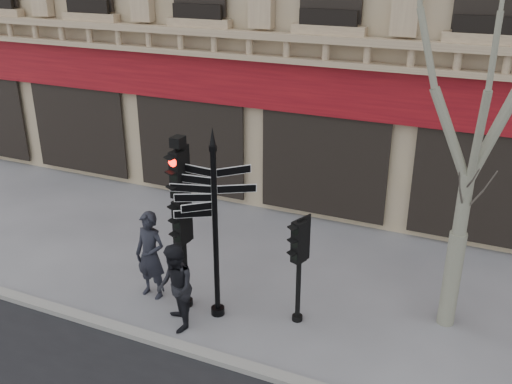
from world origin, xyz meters
TOP-DOWN VIEW (x-y plane):
  - ground at (0.00, 0.00)m, footprint 80.00×80.00m
  - kerb at (0.00, -1.40)m, footprint 80.00×0.25m
  - fingerpost at (-0.55, -0.11)m, footprint 2.12×2.12m
  - traffic_signal_main at (-1.29, -0.09)m, footprint 0.44×0.34m
  - traffic_signal_secondary at (0.99, 0.35)m, footprint 0.44×0.38m
  - plane_tree at (3.70, 1.46)m, footprint 2.89×2.89m
  - pedestrian_a at (-2.13, -0.05)m, footprint 0.73×0.51m
  - pedestrian_b at (-1.08, -0.81)m, footprint 1.06×1.09m

SIDE VIEW (x-z plane):
  - ground at x=0.00m, z-range 0.00..0.00m
  - kerb at x=0.00m, z-range 0.00..0.12m
  - pedestrian_b at x=-1.08m, z-range 0.00..1.77m
  - pedestrian_a at x=-2.13m, z-range 0.00..1.93m
  - traffic_signal_secondary at x=0.99m, z-range 0.44..2.64m
  - traffic_signal_main at x=-1.29m, z-range 0.48..4.13m
  - fingerpost at x=-0.55m, z-range 0.67..4.61m
  - plane_tree at x=3.70m, z-range 1.55..9.23m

